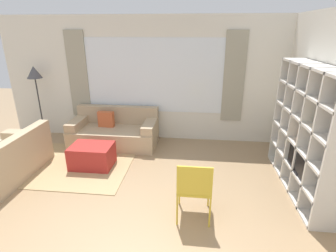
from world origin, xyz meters
The scene contains 10 objects.
ground_plane centered at (0.00, 0.00, 0.00)m, with size 16.00×16.00×0.00m, color #9E7F5B.
wall_back centered at (0.00, 3.34, 1.36)m, with size 6.82×0.11×2.70m.
wall_right centered at (2.85, 1.65, 1.35)m, with size 0.07×4.50×2.70m, color silver.
area_rug centered at (-1.36, 1.80, 0.01)m, with size 2.23×1.75×0.01m, color tan.
shelving_unit centered at (2.64, 1.52, 0.96)m, with size 0.39×2.08×1.94m.
couch_main centered at (-0.82, 2.85, 0.28)m, with size 1.84×0.91×0.78m.
couch_side centered at (-2.24, 1.26, 0.29)m, with size 0.91×1.63×0.78m.
ottoman centered at (-0.92, 1.79, 0.21)m, with size 0.75×0.55×0.42m.
floor_lamp centered at (-2.59, 3.02, 1.42)m, with size 0.32×0.32×1.66m.
folding_chair centered at (0.96, 0.54, 0.52)m, with size 0.44×0.46×0.86m.
Camera 1 is at (0.95, -2.36, 2.40)m, focal length 28.00 mm.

